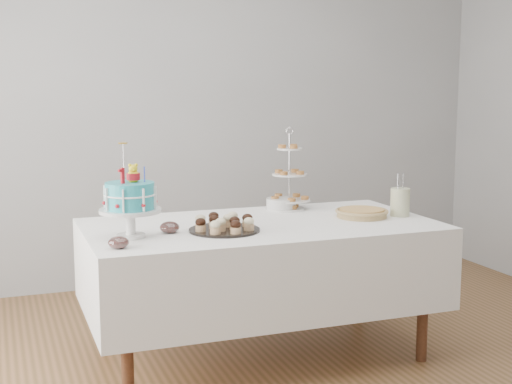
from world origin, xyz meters
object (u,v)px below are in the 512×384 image
object	(u,v)px
birthday_cake	(130,212)
jam_bowl_a	(119,243)
tiered_stand	(289,175)
utensil_pitcher	(400,201)
table	(261,263)
cupcake_tray	(224,223)
pastry_plate	(285,207)
pie	(362,212)
plate_stack	(281,204)
jam_bowl_b	(170,227)

from	to	relation	value
birthday_cake	jam_bowl_a	world-z (taller)	birthday_cake
tiered_stand	birthday_cake	bearing A→B (deg)	-155.05
utensil_pitcher	table	bearing A→B (deg)	150.65
utensil_pitcher	cupcake_tray	bearing A→B (deg)	158.70
pastry_plate	jam_bowl_a	xyz separation A→B (m)	(-1.14, -0.69, 0.01)
pie	plate_stack	size ratio (longest dim) A/B	1.68
tiered_stand	table	bearing A→B (deg)	-131.06
birthday_cake	pastry_plate	xyz separation A→B (m)	(1.04, 0.47, -0.11)
cupcake_tray	jam_bowl_a	xyz separation A→B (m)	(-0.59, -0.21, -0.01)
pastry_plate	utensil_pitcher	distance (m)	0.70
table	cupcake_tray	distance (m)	0.39
plate_stack	pastry_plate	size ratio (longest dim) A/B	0.79
table	pastry_plate	world-z (taller)	pastry_plate
tiered_stand	jam_bowl_b	distance (m)	0.99
table	birthday_cake	world-z (taller)	birthday_cake
table	plate_stack	distance (m)	0.52
jam_bowl_a	plate_stack	bearing A→B (deg)	32.15
plate_stack	table	bearing A→B (deg)	-126.81
birthday_cake	jam_bowl_a	size ratio (longest dim) A/B	4.86
pastry_plate	utensil_pitcher	size ratio (longest dim) A/B	0.93
pie	tiered_stand	distance (m)	0.53
cupcake_tray	table	bearing A→B (deg)	27.56
tiered_stand	jam_bowl_a	world-z (taller)	tiered_stand
cupcake_tray	plate_stack	world-z (taller)	cupcake_tray
pie	utensil_pitcher	xyz separation A→B (m)	(0.23, -0.04, 0.06)
plate_stack	pastry_plate	bearing A→B (deg)	-7.63
cupcake_tray	pastry_plate	distance (m)	0.74
table	cupcake_tray	bearing A→B (deg)	-152.44
table	utensil_pitcher	size ratio (longest dim) A/B	7.71
birthday_cake	pastry_plate	distance (m)	1.15
cupcake_tray	plate_stack	distance (m)	0.72
tiered_stand	utensil_pitcher	bearing A→B (deg)	-41.43
tiered_stand	pastry_plate	world-z (taller)	tiered_stand
utensil_pitcher	pastry_plate	bearing A→B (deg)	117.44
tiered_stand	jam_bowl_a	size ratio (longest dim) A/B	5.14
pie	utensil_pitcher	world-z (taller)	utensil_pitcher
tiered_stand	utensil_pitcher	distance (m)	0.69
cupcake_tray	jam_bowl_b	distance (m)	0.29
birthday_cake	plate_stack	world-z (taller)	birthday_cake
pie	birthday_cake	bearing A→B (deg)	-176.19
birthday_cake	jam_bowl_a	distance (m)	0.26
pie	utensil_pitcher	size ratio (longest dim) A/B	1.23
pie	jam_bowl_b	world-z (taller)	jam_bowl_b
birthday_cake	jam_bowl_b	xyz separation A→B (m)	(0.21, 0.04, -0.10)
birthday_cake	plate_stack	distance (m)	1.12
jam_bowl_a	utensil_pitcher	bearing A→B (deg)	9.03
pie	plate_stack	xyz separation A→B (m)	(-0.34, 0.39, 0.01)
birthday_cake	utensil_pitcher	size ratio (longest dim) A/B	1.91
table	utensil_pitcher	distance (m)	0.90
table	jam_bowl_a	bearing A→B (deg)	-158.09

